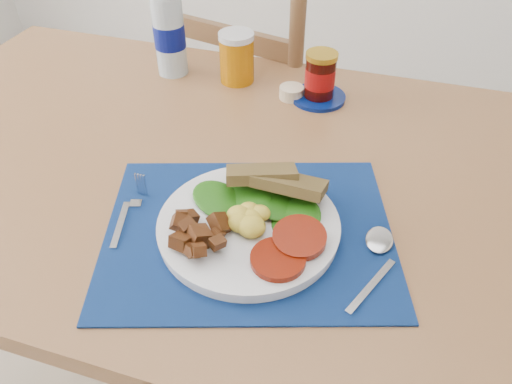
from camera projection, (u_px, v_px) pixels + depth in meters
table at (198, 189)px, 1.02m from camera, size 1.40×0.90×0.75m
chair_far at (254, 74)px, 1.51m from camera, size 0.55×0.53×1.23m
placemat at (249, 231)px, 0.81m from camera, size 0.55×0.49×0.00m
breakfast_plate at (244, 223)px, 0.80m from camera, size 0.29×0.29×0.07m
fork at (130, 211)px, 0.84m from camera, size 0.04×0.15×0.00m
spoon at (377, 254)px, 0.77m from camera, size 0.06×0.18×0.01m
water_bottle at (169, 29)px, 1.16m from camera, size 0.07×0.07×0.25m
juice_glass at (237, 59)px, 1.17m from camera, size 0.08×0.08×0.11m
ramekin at (291, 92)px, 1.13m from camera, size 0.06×0.06×0.03m
jam_on_saucer at (320, 79)px, 1.10m from camera, size 0.12×0.12×0.11m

